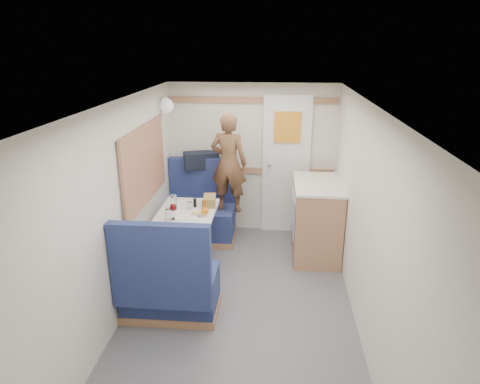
# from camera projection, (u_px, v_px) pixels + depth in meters

# --- Properties ---
(floor) EXTENTS (4.50, 4.50, 0.00)m
(floor) POSITION_uv_depth(u_px,v_px,m) (237.00, 328.00, 3.92)
(floor) COLOR #515156
(floor) RESTS_ON ground
(ceiling) EXTENTS (4.50, 4.50, 0.00)m
(ceiling) POSITION_uv_depth(u_px,v_px,m) (236.00, 108.00, 3.26)
(ceiling) COLOR silver
(ceiling) RESTS_ON wall_back
(wall_back) EXTENTS (2.20, 0.02, 2.00)m
(wall_back) POSITION_uv_depth(u_px,v_px,m) (252.00, 159.00, 5.70)
(wall_back) COLOR silver
(wall_back) RESTS_ON floor
(wall_left) EXTENTS (0.02, 4.50, 2.00)m
(wall_left) POSITION_uv_depth(u_px,v_px,m) (109.00, 224.00, 3.68)
(wall_left) COLOR silver
(wall_left) RESTS_ON floor
(wall_right) EXTENTS (0.02, 4.50, 2.00)m
(wall_right) POSITION_uv_depth(u_px,v_px,m) (370.00, 233.00, 3.50)
(wall_right) COLOR silver
(wall_right) RESTS_ON floor
(oak_trim_low) EXTENTS (2.15, 0.02, 0.08)m
(oak_trim_low) POSITION_uv_depth(u_px,v_px,m) (252.00, 171.00, 5.73)
(oak_trim_low) COLOR #905A41
(oak_trim_low) RESTS_ON wall_back
(oak_trim_high) EXTENTS (2.15, 0.02, 0.08)m
(oak_trim_high) POSITION_uv_depth(u_px,v_px,m) (253.00, 100.00, 5.42)
(oak_trim_high) COLOR #905A41
(oak_trim_high) RESTS_ON wall_back
(side_window) EXTENTS (0.04, 1.30, 0.72)m
(side_window) POSITION_uv_depth(u_px,v_px,m) (144.00, 165.00, 4.53)
(side_window) COLOR #ABB89C
(side_window) RESTS_ON wall_left
(rear_door) EXTENTS (0.62, 0.12, 1.86)m
(rear_door) POSITION_uv_depth(u_px,v_px,m) (286.00, 163.00, 5.64)
(rear_door) COLOR white
(rear_door) RESTS_ON wall_back
(dinette_table) EXTENTS (0.62, 0.92, 0.72)m
(dinette_table) POSITION_uv_depth(u_px,v_px,m) (187.00, 225.00, 4.72)
(dinette_table) COLOR white
(dinette_table) RESTS_ON floor
(bench_far) EXTENTS (0.90, 0.59, 1.05)m
(bench_far) POSITION_uv_depth(u_px,v_px,m) (201.00, 217.00, 5.62)
(bench_far) COLOR #17214A
(bench_far) RESTS_ON floor
(bench_near) EXTENTS (0.90, 0.59, 1.05)m
(bench_near) POSITION_uv_depth(u_px,v_px,m) (169.00, 288.00, 4.00)
(bench_near) COLOR #17214A
(bench_near) RESTS_ON floor
(ledge) EXTENTS (0.90, 0.14, 0.04)m
(ledge) POSITION_uv_depth(u_px,v_px,m) (203.00, 170.00, 5.67)
(ledge) COLOR #905A41
(ledge) RESTS_ON bench_far
(dome_light) EXTENTS (0.20, 0.20, 0.20)m
(dome_light) POSITION_uv_depth(u_px,v_px,m) (165.00, 106.00, 5.16)
(dome_light) COLOR white
(dome_light) RESTS_ON wall_left
(galley_counter) EXTENTS (0.57, 0.92, 0.92)m
(galley_counter) POSITION_uv_depth(u_px,v_px,m) (316.00, 219.00, 5.15)
(galley_counter) COLOR #905A41
(galley_counter) RESTS_ON floor
(person) EXTENTS (0.49, 0.36, 1.24)m
(person) POSITION_uv_depth(u_px,v_px,m) (229.00, 163.00, 5.26)
(person) COLOR brown
(person) RESTS_ON bench_far
(duffel_bag) EXTENTS (0.50, 0.35, 0.22)m
(duffel_bag) POSITION_uv_depth(u_px,v_px,m) (201.00, 160.00, 5.63)
(duffel_bag) COLOR black
(duffel_bag) RESTS_ON ledge
(tray) EXTENTS (0.29, 0.35, 0.02)m
(tray) POSITION_uv_depth(u_px,v_px,m) (186.00, 215.00, 4.58)
(tray) COLOR white
(tray) RESTS_ON dinette_table
(orange_fruit) EXTENTS (0.08, 0.08, 0.08)m
(orange_fruit) POSITION_uv_depth(u_px,v_px,m) (205.00, 211.00, 4.56)
(orange_fruit) COLOR #E4600A
(orange_fruit) RESTS_ON tray
(cheese_block) EXTENTS (0.10, 0.06, 0.03)m
(cheese_block) POSITION_uv_depth(u_px,v_px,m) (197.00, 213.00, 4.56)
(cheese_block) COLOR #D3B87A
(cheese_block) RESTS_ON tray
(wine_glass) EXTENTS (0.08, 0.08, 0.17)m
(wine_glass) POSITION_uv_depth(u_px,v_px,m) (173.00, 208.00, 4.45)
(wine_glass) COLOR white
(wine_glass) RESTS_ON dinette_table
(tumbler_left) EXTENTS (0.07, 0.07, 0.11)m
(tumbler_left) POSITION_uv_depth(u_px,v_px,m) (168.00, 215.00, 4.46)
(tumbler_left) COLOR silver
(tumbler_left) RESTS_ON dinette_table
(tumbler_mid) EXTENTS (0.07, 0.07, 0.12)m
(tumbler_mid) POSITION_uv_depth(u_px,v_px,m) (173.00, 200.00, 4.85)
(tumbler_mid) COLOR white
(tumbler_mid) RESTS_ON dinette_table
(tumbler_right) EXTENTS (0.06, 0.06, 0.10)m
(tumbler_right) POSITION_uv_depth(u_px,v_px,m) (190.00, 206.00, 4.70)
(tumbler_right) COLOR white
(tumbler_right) RESTS_ON dinette_table
(beer_glass) EXTENTS (0.06, 0.06, 0.10)m
(beer_glass) POSITION_uv_depth(u_px,v_px,m) (205.00, 204.00, 4.77)
(beer_glass) COLOR brown
(beer_glass) RESTS_ON dinette_table
(pepper_grinder) EXTENTS (0.04, 0.04, 0.10)m
(pepper_grinder) POSITION_uv_depth(u_px,v_px,m) (195.00, 203.00, 4.81)
(pepper_grinder) COLOR black
(pepper_grinder) RESTS_ON dinette_table
(bread_loaf) EXTENTS (0.16, 0.26, 0.10)m
(bread_loaf) POSITION_uv_depth(u_px,v_px,m) (210.00, 201.00, 4.87)
(bread_loaf) COLOR brown
(bread_loaf) RESTS_ON dinette_table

